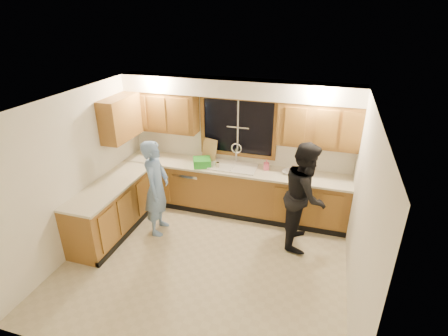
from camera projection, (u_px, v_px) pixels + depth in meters
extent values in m
plane|color=beige|center=(205.00, 262.00, 5.42)|extent=(4.20, 4.20, 0.00)
plane|color=silver|center=(200.00, 104.00, 4.37)|extent=(4.20, 4.20, 0.00)
plane|color=white|center=(238.00, 145.00, 6.54)|extent=(4.20, 0.00, 4.20)
plane|color=white|center=(77.00, 173.00, 5.45)|extent=(0.00, 3.80, 3.80)
plane|color=white|center=(362.00, 216.00, 4.34)|extent=(0.00, 3.80, 3.80)
cube|color=olive|center=(233.00, 190.00, 6.62)|extent=(4.20, 0.60, 0.88)
cube|color=olive|center=(113.00, 209.00, 6.02)|extent=(0.60, 1.90, 0.88)
cube|color=beige|center=(233.00, 169.00, 6.42)|extent=(4.20, 0.63, 0.04)
cube|color=beige|center=(110.00, 185.00, 5.82)|extent=(0.63, 1.90, 0.04)
cube|color=olive|center=(163.00, 111.00, 6.53)|extent=(1.35, 0.33, 0.75)
cube|color=olive|center=(319.00, 125.00, 5.78)|extent=(1.35, 0.33, 0.75)
cube|color=olive|center=(121.00, 118.00, 6.13)|extent=(0.33, 0.90, 0.75)
cube|color=white|center=(236.00, 88.00, 5.92)|extent=(4.20, 0.35, 0.30)
cube|color=black|center=(238.00, 127.00, 6.39)|extent=(1.30, 0.01, 1.00)
cube|color=olive|center=(238.00, 98.00, 6.15)|extent=(1.44, 0.03, 0.07)
cube|color=olive|center=(237.00, 154.00, 6.61)|extent=(1.44, 0.03, 0.07)
cube|color=olive|center=(203.00, 124.00, 6.56)|extent=(0.07, 0.03, 1.00)
cube|color=olive|center=(275.00, 131.00, 6.20)|extent=(0.07, 0.03, 1.00)
cube|color=white|center=(233.00, 167.00, 6.42)|extent=(0.86, 0.52, 0.03)
cube|color=white|center=(222.00, 170.00, 6.51)|extent=(0.38, 0.42, 0.18)
cube|color=white|center=(244.00, 173.00, 6.40)|extent=(0.38, 0.42, 0.18)
cylinder|color=silver|center=(236.00, 155.00, 6.53)|extent=(0.04, 0.04, 0.28)
torus|color=silver|center=(236.00, 148.00, 6.47)|extent=(0.21, 0.03, 0.21)
cube|color=silver|center=(191.00, 186.00, 6.85)|extent=(0.60, 0.56, 0.82)
cube|color=silver|center=(93.00, 226.00, 5.52)|extent=(0.58, 0.75, 0.90)
imported|color=#6A8FC8|center=(156.00, 188.00, 5.86)|extent=(0.49, 0.67, 1.68)
imported|color=black|center=(305.00, 195.00, 5.54)|extent=(0.68, 0.87, 1.77)
cube|color=olive|center=(152.00, 150.00, 6.91)|extent=(0.12, 0.10, 0.22)
cube|color=tan|center=(210.00, 150.00, 6.65)|extent=(0.33, 0.20, 0.41)
cube|color=green|center=(202.00, 162.00, 6.45)|extent=(0.41, 0.40, 0.15)
imported|color=#E9587E|center=(266.00, 165.00, 6.29)|extent=(0.11, 0.11, 0.20)
imported|color=silver|center=(289.00, 172.00, 6.16)|extent=(0.30, 0.30, 0.06)
cylinder|color=beige|center=(217.00, 165.00, 6.38)|extent=(0.08, 0.08, 0.11)
cylinder|color=beige|center=(218.00, 165.00, 6.36)|extent=(0.06, 0.06, 0.11)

